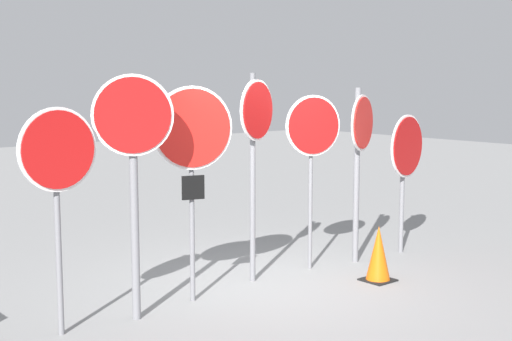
{
  "coord_description": "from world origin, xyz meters",
  "views": [
    {
      "loc": [
        -5.52,
        -6.34,
        2.5
      ],
      "look_at": [
        -0.21,
        0.0,
        1.45
      ],
      "focal_mm": 50.0,
      "sensor_mm": 36.0,
      "label": 1
    }
  ],
  "objects_px": {
    "stop_sign_1": "(133,149)",
    "stop_sign_5": "(360,143)",
    "stop_sign_0": "(58,165)",
    "stop_sign_2": "(193,142)",
    "stop_sign_4": "(313,136)",
    "traffic_cone_0": "(378,254)",
    "stop_sign_6": "(406,154)",
    "stop_sign_3": "(256,133)"
  },
  "relations": [
    {
      "from": "stop_sign_3",
      "to": "traffic_cone_0",
      "type": "relative_size",
      "value": 3.69
    },
    {
      "from": "stop_sign_0",
      "to": "stop_sign_2",
      "type": "height_order",
      "value": "stop_sign_2"
    },
    {
      "from": "stop_sign_0",
      "to": "stop_sign_5",
      "type": "relative_size",
      "value": 0.94
    },
    {
      "from": "stop_sign_2",
      "to": "stop_sign_4",
      "type": "bearing_deg",
      "value": 20.92
    },
    {
      "from": "stop_sign_4",
      "to": "traffic_cone_0",
      "type": "relative_size",
      "value": 3.3
    },
    {
      "from": "stop_sign_3",
      "to": "stop_sign_5",
      "type": "xyz_separation_m",
      "value": [
        1.69,
        -0.18,
        -0.21
      ]
    },
    {
      "from": "stop_sign_1",
      "to": "stop_sign_4",
      "type": "bearing_deg",
      "value": 33.27
    },
    {
      "from": "stop_sign_1",
      "to": "stop_sign_5",
      "type": "height_order",
      "value": "stop_sign_1"
    },
    {
      "from": "stop_sign_1",
      "to": "stop_sign_5",
      "type": "xyz_separation_m",
      "value": [
        3.58,
        0.13,
        -0.15
      ]
    },
    {
      "from": "stop_sign_0",
      "to": "stop_sign_5",
      "type": "bearing_deg",
      "value": -2.06
    },
    {
      "from": "stop_sign_5",
      "to": "traffic_cone_0",
      "type": "xyz_separation_m",
      "value": [
        -0.51,
        -0.78,
        -1.3
      ]
    },
    {
      "from": "stop_sign_0",
      "to": "stop_sign_1",
      "type": "xyz_separation_m",
      "value": [
        0.78,
        -0.07,
        0.11
      ]
    },
    {
      "from": "traffic_cone_0",
      "to": "stop_sign_1",
      "type": "bearing_deg",
      "value": 168.09
    },
    {
      "from": "stop_sign_1",
      "to": "stop_sign_5",
      "type": "distance_m",
      "value": 3.59
    },
    {
      "from": "stop_sign_1",
      "to": "stop_sign_3",
      "type": "distance_m",
      "value": 1.92
    },
    {
      "from": "stop_sign_0",
      "to": "stop_sign_4",
      "type": "relative_size",
      "value": 0.97
    },
    {
      "from": "stop_sign_1",
      "to": "stop_sign_6",
      "type": "xyz_separation_m",
      "value": [
        4.5,
        0.07,
        -0.35
      ]
    },
    {
      "from": "stop_sign_2",
      "to": "stop_sign_3",
      "type": "xyz_separation_m",
      "value": [
        1.07,
        0.19,
        0.04
      ]
    },
    {
      "from": "stop_sign_0",
      "to": "stop_sign_2",
      "type": "distance_m",
      "value": 1.61
    },
    {
      "from": "stop_sign_0",
      "to": "traffic_cone_0",
      "type": "distance_m",
      "value": 4.15
    },
    {
      "from": "stop_sign_3",
      "to": "stop_sign_2",
      "type": "bearing_deg",
      "value": 170.07
    },
    {
      "from": "stop_sign_1",
      "to": "stop_sign_5",
      "type": "bearing_deg",
      "value": 29.75
    },
    {
      "from": "stop_sign_3",
      "to": "stop_sign_4",
      "type": "bearing_deg",
      "value": -22.2
    },
    {
      "from": "stop_sign_1",
      "to": "traffic_cone_0",
      "type": "xyz_separation_m",
      "value": [
        3.08,
        -0.65,
        -1.45
      ]
    },
    {
      "from": "stop_sign_6",
      "to": "traffic_cone_0",
      "type": "bearing_deg",
      "value": -163.88
    },
    {
      "from": "stop_sign_2",
      "to": "stop_sign_4",
      "type": "relative_size",
      "value": 1.06
    },
    {
      "from": "stop_sign_2",
      "to": "stop_sign_4",
      "type": "distance_m",
      "value": 2.01
    },
    {
      "from": "stop_sign_0",
      "to": "stop_sign_3",
      "type": "xyz_separation_m",
      "value": [
        2.67,
        0.25,
        0.17
      ]
    },
    {
      "from": "stop_sign_0",
      "to": "stop_sign_2",
      "type": "xyz_separation_m",
      "value": [
        1.61,
        0.06,
        0.13
      ]
    },
    {
      "from": "stop_sign_5",
      "to": "traffic_cone_0",
      "type": "distance_m",
      "value": 1.6
    },
    {
      "from": "stop_sign_6",
      "to": "traffic_cone_0",
      "type": "relative_size",
      "value": 2.87
    },
    {
      "from": "stop_sign_0",
      "to": "stop_sign_5",
      "type": "distance_m",
      "value": 4.37
    },
    {
      "from": "stop_sign_2",
      "to": "stop_sign_6",
      "type": "height_order",
      "value": "stop_sign_2"
    },
    {
      "from": "stop_sign_0",
      "to": "stop_sign_6",
      "type": "bearing_deg",
      "value": -2.92
    },
    {
      "from": "stop_sign_2",
      "to": "stop_sign_6",
      "type": "xyz_separation_m",
      "value": [
        3.68,
        -0.06,
        -0.37
      ]
    },
    {
      "from": "stop_sign_5",
      "to": "stop_sign_6",
      "type": "distance_m",
      "value": 0.94
    },
    {
      "from": "stop_sign_1",
      "to": "stop_sign_2",
      "type": "relative_size",
      "value": 1.05
    },
    {
      "from": "stop_sign_4",
      "to": "traffic_cone_0",
      "type": "xyz_separation_m",
      "value": [
        0.25,
        -0.93,
        -1.43
      ]
    },
    {
      "from": "stop_sign_0",
      "to": "stop_sign_5",
      "type": "xyz_separation_m",
      "value": [
        4.37,
        0.07,
        -0.04
      ]
    },
    {
      "from": "stop_sign_4",
      "to": "stop_sign_0",
      "type": "bearing_deg",
      "value": -161.12
    },
    {
      "from": "stop_sign_0",
      "to": "stop_sign_4",
      "type": "xyz_separation_m",
      "value": [
        3.61,
        0.21,
        0.08
      ]
    },
    {
      "from": "stop_sign_2",
      "to": "stop_sign_3",
      "type": "distance_m",
      "value": 1.09
    }
  ]
}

